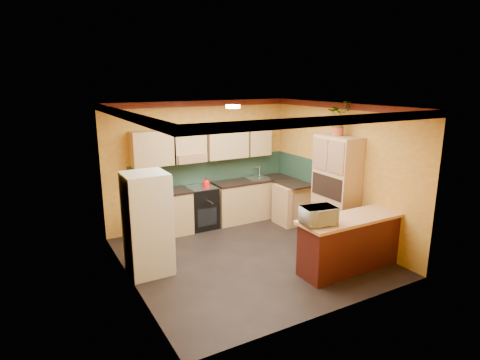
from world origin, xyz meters
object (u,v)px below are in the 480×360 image
at_px(stove, 201,207).
at_px(fridge, 147,224).
at_px(breakfast_bar, 350,245).
at_px(microwave, 318,216).
at_px(pantry, 336,190).
at_px(base_cabinets_back, 227,204).

xyz_separation_m(stove, fridge, (-1.61, -1.49, 0.39)).
relative_size(stove, breakfast_bar, 0.51).
bearing_deg(microwave, pantry, 47.36).
height_order(base_cabinets_back, pantry, pantry).
bearing_deg(fridge, stove, 42.63).
height_order(fridge, breakfast_bar, fridge).
bearing_deg(microwave, stove, 110.74).
distance_m(pantry, microwave, 1.71).
bearing_deg(microwave, breakfast_bar, 8.76).
relative_size(base_cabinets_back, fridge, 2.15).
distance_m(fridge, microwave, 2.75).
distance_m(stove, microwave, 3.17).
relative_size(fridge, pantry, 0.81).
relative_size(base_cabinets_back, pantry, 1.74).
xyz_separation_m(fridge, pantry, (3.60, -0.48, 0.20)).
relative_size(pantry, microwave, 4.03).
xyz_separation_m(fridge, breakfast_bar, (2.97, -1.55, -0.41)).
bearing_deg(base_cabinets_back, stove, -180.00).
relative_size(stove, pantry, 0.43).
xyz_separation_m(base_cabinets_back, fridge, (-2.24, -1.49, 0.41)).
distance_m(breakfast_bar, microwave, 0.95).
distance_m(fridge, breakfast_bar, 3.38).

